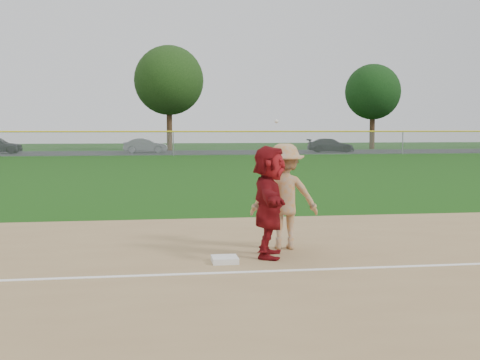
{
  "coord_description": "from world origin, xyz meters",
  "views": [
    {
      "loc": [
        -1.68,
        -10.12,
        2.33
      ],
      "look_at": [
        0.0,
        1.5,
        1.3
      ],
      "focal_mm": 45.0,
      "sensor_mm": 36.0,
      "label": 1
    }
  ],
  "objects": [
    {
      "name": "tree_3",
      "position": [
        22.0,
        52.8,
        6.16
      ],
      "size": [
        6.0,
        6.0,
        9.19
      ],
      "color": "#362213",
      "rests_on": "ground"
    },
    {
      "name": "outfield_fence",
      "position": [
        0.0,
        40.0,
        1.96
      ],
      "size": [
        110.0,
        0.12,
        110.0
      ],
      "color": "#999EA0",
      "rests_on": "ground"
    },
    {
      "name": "base_runner",
      "position": [
        0.35,
        0.3,
        1.02
      ],
      "size": [
        0.99,
        1.93,
        1.99
      ],
      "primitive_type": "imported",
      "rotation": [
        0.0,
        0.0,
        1.34
      ],
      "color": "maroon",
      "rests_on": "infield_dirt"
    },
    {
      "name": "parking_asphalt",
      "position": [
        0.0,
        46.0,
        0.01
      ],
      "size": [
        120.0,
        10.0,
        0.01
      ],
      "primitive_type": "cube",
      "color": "black",
      "rests_on": "ground"
    },
    {
      "name": "tree_2",
      "position": [
        0.0,
        51.5,
        7.06
      ],
      "size": [
        7.0,
        7.0,
        10.58
      ],
      "color": "#3B2615",
      "rests_on": "ground"
    },
    {
      "name": "car_mid",
      "position": [
        -2.4,
        45.89,
        0.67
      ],
      "size": [
        4.09,
        1.6,
        1.32
      ],
      "primitive_type": "imported",
      "rotation": [
        0.0,
        0.0,
        1.62
      ],
      "color": "#575A5F",
      "rests_on": "parking_asphalt"
    },
    {
      "name": "first_base",
      "position": [
        -0.49,
        -0.05,
        0.07
      ],
      "size": [
        0.44,
        0.44,
        0.1
      ],
      "primitive_type": "cube",
      "rotation": [
        0.0,
        0.0,
        0.0
      ],
      "color": "white",
      "rests_on": "infield_dirt"
    },
    {
      "name": "car_right",
      "position": [
        14.95,
        44.9,
        0.65
      ],
      "size": [
        4.61,
        2.36,
        1.28
      ],
      "primitive_type": "imported",
      "rotation": [
        0.0,
        0.0,
        1.44
      ],
      "color": "black",
      "rests_on": "parking_asphalt"
    },
    {
      "name": "ground",
      "position": [
        0.0,
        0.0,
        0.0
      ],
      "size": [
        160.0,
        160.0,
        0.0
      ],
      "primitive_type": "plane",
      "color": "#14410C",
      "rests_on": "ground"
    },
    {
      "name": "first_base_play",
      "position": [
        0.78,
        0.99,
        1.02
      ],
      "size": [
        1.36,
        0.86,
        2.45
      ],
      "color": "#949396",
      "rests_on": "infield_dirt"
    },
    {
      "name": "foul_line",
      "position": [
        0.0,
        -0.8,
        0.03
      ],
      "size": [
        60.0,
        0.1,
        0.01
      ],
      "primitive_type": "cube",
      "color": "white",
      "rests_on": "infield_dirt"
    }
  ]
}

